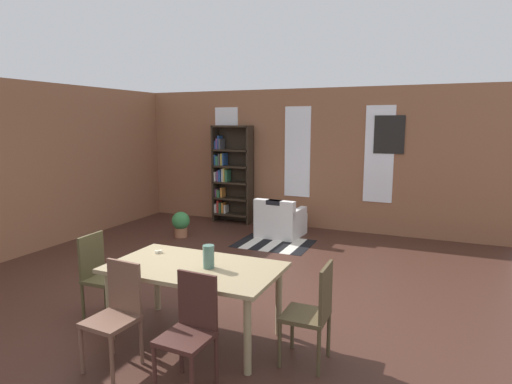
{
  "coord_description": "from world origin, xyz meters",
  "views": [
    {
      "loc": [
        2.74,
        -4.19,
        2.19
      ],
      "look_at": [
        0.18,
        1.75,
        1.14
      ],
      "focal_mm": 30.16,
      "sensor_mm": 36.0,
      "label": 1
    }
  ],
  "objects_px": {
    "bookshelf_tall": "(230,174)",
    "armchair_white": "(280,222)",
    "dining_table": "(195,274)",
    "potted_plant_by_shelf": "(181,223)",
    "dining_chair_near_right": "(190,327)",
    "dining_chair_near_left": "(116,311)",
    "dining_chair_head_right": "(313,310)",
    "vase_on_table": "(209,257)",
    "dining_chair_head_left": "(100,273)"
  },
  "relations": [
    {
      "from": "armchair_white",
      "to": "dining_chair_head_left",
      "type": "bearing_deg",
      "value": -99.1
    },
    {
      "from": "dining_chair_head_right",
      "to": "bookshelf_tall",
      "type": "relative_size",
      "value": 0.45
    },
    {
      "from": "dining_table",
      "to": "armchair_white",
      "type": "relative_size",
      "value": 2.04
    },
    {
      "from": "dining_chair_near_left",
      "to": "potted_plant_by_shelf",
      "type": "height_order",
      "value": "dining_chair_near_left"
    },
    {
      "from": "dining_table",
      "to": "dining_chair_near_right",
      "type": "height_order",
      "value": "dining_chair_near_right"
    },
    {
      "from": "dining_chair_near_right",
      "to": "dining_table",
      "type": "bearing_deg",
      "value": 118.61
    },
    {
      "from": "dining_chair_near_right",
      "to": "potted_plant_by_shelf",
      "type": "height_order",
      "value": "dining_chair_near_right"
    },
    {
      "from": "bookshelf_tall",
      "to": "potted_plant_by_shelf",
      "type": "distance_m",
      "value": 1.74
    },
    {
      "from": "dining_chair_head_right",
      "to": "dining_chair_head_left",
      "type": "bearing_deg",
      "value": -179.93
    },
    {
      "from": "dining_chair_head_left",
      "to": "dining_chair_near_right",
      "type": "relative_size",
      "value": 1.0
    },
    {
      "from": "potted_plant_by_shelf",
      "to": "dining_chair_head_right",
      "type": "bearing_deg",
      "value": -42.67
    },
    {
      "from": "dining_chair_head_left",
      "to": "armchair_white",
      "type": "xyz_separation_m",
      "value": [
        0.66,
        4.09,
        -0.23
      ]
    },
    {
      "from": "dining_chair_head_right",
      "to": "vase_on_table",
      "type": "bearing_deg",
      "value": -179.98
    },
    {
      "from": "potted_plant_by_shelf",
      "to": "armchair_white",
      "type": "bearing_deg",
      "value": 25.25
    },
    {
      "from": "bookshelf_tall",
      "to": "vase_on_table",
      "type": "bearing_deg",
      "value": -65.58
    },
    {
      "from": "dining_chair_near_left",
      "to": "dining_chair_head_right",
      "type": "height_order",
      "value": "same"
    },
    {
      "from": "vase_on_table",
      "to": "dining_chair_head_left",
      "type": "xyz_separation_m",
      "value": [
        -1.4,
        -0.0,
        -0.37
      ]
    },
    {
      "from": "dining_chair_near_right",
      "to": "vase_on_table",
      "type": "bearing_deg",
      "value": 107.59
    },
    {
      "from": "dining_chair_head_right",
      "to": "dining_chair_head_left",
      "type": "height_order",
      "value": "same"
    },
    {
      "from": "dining_chair_near_left",
      "to": "bookshelf_tall",
      "type": "xyz_separation_m",
      "value": [
        -1.63,
        5.51,
        0.55
      ]
    },
    {
      "from": "dining_table",
      "to": "dining_chair_near_right",
      "type": "distance_m",
      "value": 0.83
    },
    {
      "from": "dining_chair_near_left",
      "to": "dining_chair_near_right",
      "type": "bearing_deg",
      "value": 0.01
    },
    {
      "from": "dining_table",
      "to": "bookshelf_tall",
      "type": "relative_size",
      "value": 0.81
    },
    {
      "from": "vase_on_table",
      "to": "dining_chair_head_right",
      "type": "relative_size",
      "value": 0.24
    },
    {
      "from": "dining_table",
      "to": "potted_plant_by_shelf",
      "type": "xyz_separation_m",
      "value": [
        -2.31,
        3.27,
        -0.41
      ]
    },
    {
      "from": "dining_chair_head_right",
      "to": "potted_plant_by_shelf",
      "type": "distance_m",
      "value": 4.83
    },
    {
      "from": "dining_chair_near_left",
      "to": "dining_chair_head_left",
      "type": "xyz_separation_m",
      "value": [
        -0.85,
        0.71,
        0.0
      ]
    },
    {
      "from": "potted_plant_by_shelf",
      "to": "bookshelf_tall",
      "type": "bearing_deg",
      "value": 78.85
    },
    {
      "from": "vase_on_table",
      "to": "dining_chair_head_right",
      "type": "bearing_deg",
      "value": 0.02
    },
    {
      "from": "dining_table",
      "to": "potted_plant_by_shelf",
      "type": "relative_size",
      "value": 3.52
    },
    {
      "from": "dining_chair_head_left",
      "to": "dining_chair_head_right",
      "type": "bearing_deg",
      "value": 0.07
    },
    {
      "from": "dining_table",
      "to": "potted_plant_by_shelf",
      "type": "bearing_deg",
      "value": 125.26
    },
    {
      "from": "dining_chair_near_left",
      "to": "dining_chair_near_right",
      "type": "xyz_separation_m",
      "value": [
        0.77,
        0.0,
        0.0
      ]
    },
    {
      "from": "dining_chair_head_left",
      "to": "potted_plant_by_shelf",
      "type": "xyz_separation_m",
      "value": [
        -1.08,
        3.27,
        -0.24
      ]
    },
    {
      "from": "dining_table",
      "to": "armchair_white",
      "type": "height_order",
      "value": "dining_table"
    },
    {
      "from": "potted_plant_by_shelf",
      "to": "dining_table",
      "type": "bearing_deg",
      "value": -54.74
    },
    {
      "from": "dining_table",
      "to": "vase_on_table",
      "type": "bearing_deg",
      "value": 0.0
    },
    {
      "from": "dining_chair_head_left",
      "to": "bookshelf_tall",
      "type": "distance_m",
      "value": 4.89
    },
    {
      "from": "vase_on_table",
      "to": "dining_chair_head_right",
      "type": "xyz_separation_m",
      "value": [
        1.07,
        0.0,
        -0.37
      ]
    },
    {
      "from": "bookshelf_tall",
      "to": "armchair_white",
      "type": "height_order",
      "value": "bookshelf_tall"
    },
    {
      "from": "dining_chair_head_left",
      "to": "dining_chair_near_right",
      "type": "xyz_separation_m",
      "value": [
        1.63,
        -0.71,
        0.0
      ]
    },
    {
      "from": "vase_on_table",
      "to": "dining_chair_near_left",
      "type": "relative_size",
      "value": 0.24
    },
    {
      "from": "dining_table",
      "to": "dining_chair_near_left",
      "type": "height_order",
      "value": "dining_chair_near_left"
    },
    {
      "from": "dining_chair_head_left",
      "to": "bookshelf_tall",
      "type": "relative_size",
      "value": 0.45
    },
    {
      "from": "dining_table",
      "to": "dining_chair_head_right",
      "type": "height_order",
      "value": "dining_chair_head_right"
    },
    {
      "from": "dining_chair_near_right",
      "to": "potted_plant_by_shelf",
      "type": "relative_size",
      "value": 1.94
    },
    {
      "from": "dining_chair_near_left",
      "to": "dining_chair_head_left",
      "type": "relative_size",
      "value": 1.0
    },
    {
      "from": "bookshelf_tall",
      "to": "dining_chair_near_left",
      "type": "bearing_deg",
      "value": -73.52
    },
    {
      "from": "vase_on_table",
      "to": "bookshelf_tall",
      "type": "distance_m",
      "value": 5.27
    },
    {
      "from": "armchair_white",
      "to": "potted_plant_by_shelf",
      "type": "xyz_separation_m",
      "value": [
        -1.73,
        -0.82,
        -0.01
      ]
    }
  ]
}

